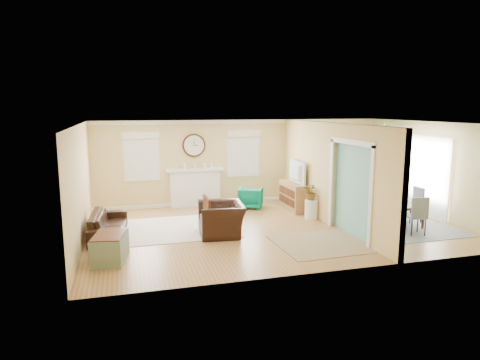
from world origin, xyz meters
name	(u,v)px	position (x,y,z in m)	size (l,w,h in m)	color
floor	(274,228)	(0.00, 0.00, 0.00)	(9.00, 9.00, 0.00)	olive
wall_back	(242,162)	(0.00, 3.00, 1.30)	(9.00, 0.02, 2.60)	#DDBD7F
wall_front	(332,202)	(0.00, -3.00, 1.30)	(9.00, 0.02, 2.60)	#DDBD7F
wall_left	(80,185)	(-4.50, 0.00, 1.30)	(0.02, 6.00, 2.60)	#DDBD7F
wall_right	(430,169)	(4.50, 0.00, 1.30)	(0.02, 6.00, 2.60)	#DDBD7F
ceiling	(275,123)	(0.00, 0.00, 2.60)	(9.00, 6.00, 0.02)	white
partition	(326,170)	(1.51, 0.28, 1.36)	(0.17, 6.00, 2.60)	#DDBD7F
fireplace	(195,187)	(-1.50, 2.88, 0.60)	(1.70, 0.30, 1.17)	white
wall_clock	(194,145)	(-1.50, 2.97, 1.85)	(0.70, 0.07, 0.70)	#482211
window_left	(141,153)	(-3.05, 2.95, 1.66)	(1.05, 0.13, 1.42)	white
window_right	(244,150)	(0.05, 2.95, 1.66)	(1.05, 0.13, 1.42)	white
french_doors	(428,177)	(4.45, 0.00, 1.10)	(0.06, 1.70, 2.20)	white
pendant	(384,137)	(3.00, 0.00, 2.20)	(0.30, 0.30, 0.55)	gold
rug_cream	(179,228)	(-2.31, 0.56, 0.01)	(2.70, 2.34, 0.01)	#F1E6CE
rug_jute	(326,243)	(0.68, -1.49, 0.01)	(2.18, 1.79, 0.01)	#9B875D
rug_grey	(389,223)	(3.04, -0.38, 0.01)	(2.60, 3.25, 0.01)	slate
sofa	(109,224)	(-3.96, 0.35, 0.29)	(1.96, 0.76, 0.57)	black
eames_chair	(222,219)	(-1.39, -0.21, 0.38)	(1.16, 1.01, 0.75)	black
green_chair	(251,198)	(0.06, 2.21, 0.31)	(0.67, 0.69, 0.63)	#007357
trunk	(110,248)	(-3.90, -1.36, 0.27)	(0.74, 1.04, 0.55)	gray
credenza	(294,196)	(1.23, 1.69, 0.40)	(0.46, 1.35, 0.80)	#A17B4E
tv	(294,172)	(1.21, 1.69, 1.12)	(1.11, 0.15, 0.64)	black
garden_stool	(311,209)	(1.27, 0.57, 0.26)	(0.35, 0.35, 0.52)	white
potted_plant	(312,192)	(1.27, 0.57, 0.74)	(0.41, 0.35, 0.45)	#337F33
dining_table	(389,212)	(3.04, -0.38, 0.30)	(1.72, 0.96, 0.61)	#482211
dining_chair_n	(369,195)	(3.10, 0.71, 0.52)	(0.46, 0.46, 0.89)	slate
dining_chair_s	(416,212)	(3.00, -1.44, 0.55)	(0.47, 0.47, 0.93)	slate
dining_chair_w	(368,203)	(2.44, -0.30, 0.55)	(0.47, 0.47, 0.94)	white
dining_chair_e	(412,202)	(3.67, -0.45, 0.54)	(0.41, 0.41, 0.92)	slate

